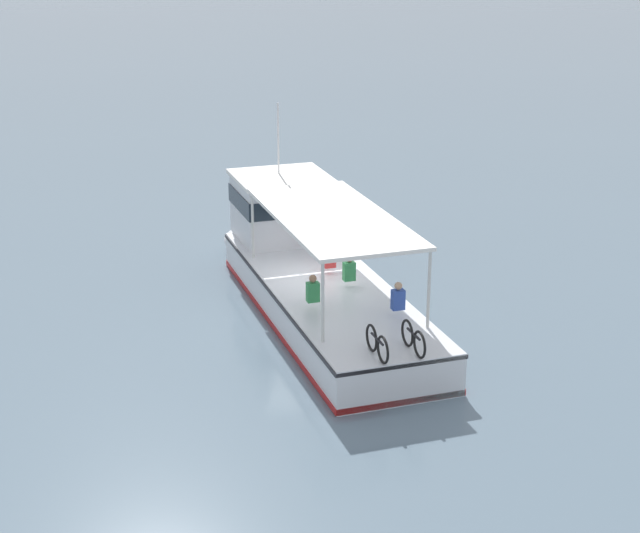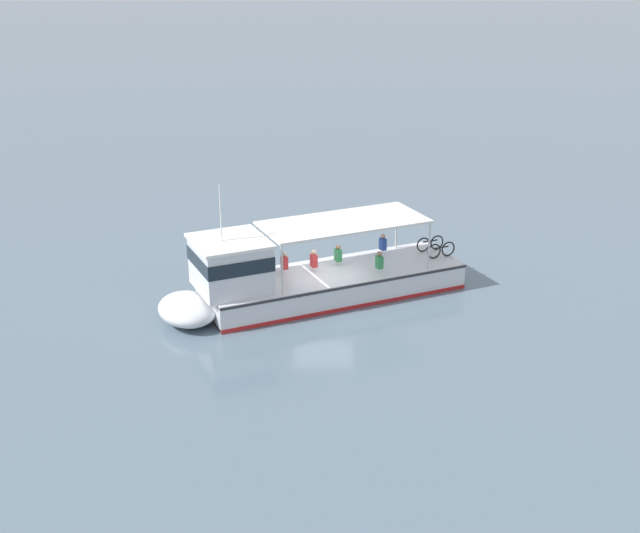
# 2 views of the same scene
# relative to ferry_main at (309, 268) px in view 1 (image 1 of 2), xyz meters

# --- Properties ---
(ground_plane) EXTENTS (400.00, 400.00, 0.00)m
(ground_plane) POSITION_rel_ferry_main_xyz_m (-1.08, -0.24, -1.02)
(ground_plane) COLOR slate
(ferry_main) EXTENTS (12.84, 8.08, 5.32)m
(ferry_main) POSITION_rel_ferry_main_xyz_m (0.00, 0.00, 0.00)
(ferry_main) COLOR silver
(ferry_main) RESTS_ON ground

